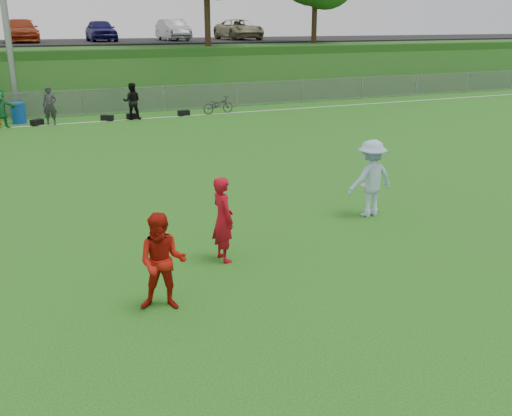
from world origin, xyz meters
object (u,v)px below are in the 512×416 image
player_red_left (223,219)px  frisbee (367,185)px  recycling_bin (19,113)px  bicycle (218,105)px  player_blue (371,178)px  player_red_center (162,262)px

player_red_left → frisbee: (4.01, 1.10, -0.08)m
player_red_left → recycling_bin: (-3.03, 18.30, -0.37)m
player_red_left → recycling_bin: size_ratio=1.79×
frisbee → bicycle: bearing=82.3°
player_blue → recycling_bin: bearing=-71.4°
frisbee → recycling_bin: bearing=112.2°
player_blue → frisbee: size_ratio=6.28×
player_blue → bicycle: size_ratio=1.10×
player_red_left → player_blue: bearing=-80.5°
player_red_center → bicycle: 20.36m
bicycle → player_red_center: bearing=149.6°
player_red_left → bicycle: 18.44m
player_red_center → bicycle: (7.77, 18.82, -0.37)m
player_red_center → bicycle: bearing=89.9°
player_red_center → recycling_bin: size_ratio=1.73×
player_red_center → frisbee: size_ratio=5.55×
frisbee → bicycle: size_ratio=0.18×
recycling_bin → player_blue: bearing=-67.5°
player_red_left → frisbee: 4.16m
frisbee → recycling_bin: (-7.03, 17.19, -0.29)m
player_red_left → player_red_center: size_ratio=1.03×
player_blue → recycling_bin: (-7.13, 17.19, -0.45)m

